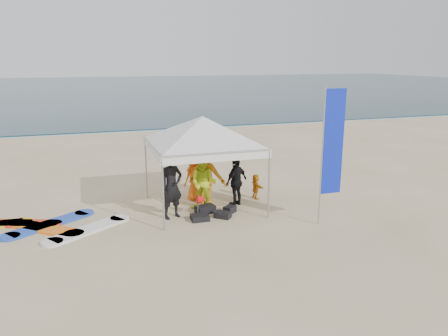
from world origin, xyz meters
TOP-DOWN VIEW (x-y plane):
  - ground at (0.00, 0.00)m, footprint 120.00×120.00m
  - ocean at (0.00, 60.00)m, footprint 160.00×84.00m
  - shoreline_foam at (0.00, 18.20)m, footprint 160.00×1.20m
  - person_black_a at (-0.85, 2.02)m, footprint 0.81×0.67m
  - person_yellow at (0.20, 2.38)m, footprint 1.03×0.96m
  - person_orange_a at (0.45, 2.90)m, footprint 1.42×1.35m
  - person_black_b at (1.27, 2.47)m, footprint 0.97×0.78m
  - person_orange_b at (0.21, 3.44)m, footprint 0.90×0.77m
  - person_seated at (2.11, 2.91)m, footprint 0.25×0.76m
  - canopy_tent at (0.26, 2.64)m, footprint 4.28×4.28m
  - feather_flag at (3.18, 0.23)m, footprint 0.64×0.04m
  - marker_pennant at (0.00, 1.91)m, footprint 0.28×0.28m
  - gear_pile at (0.26, 1.81)m, footprint 1.49×1.07m
  - surfboard_spread at (-4.91, 2.37)m, footprint 5.26×2.64m

SIDE VIEW (x-z plane):
  - ground at x=0.00m, z-range 0.00..0.00m
  - shoreline_foam at x=0.00m, z-range 0.00..0.01m
  - surfboard_spread at x=-4.91m, z-range 0.00..0.07m
  - ocean at x=0.00m, z-range 0.00..0.08m
  - gear_pile at x=0.26m, z-range -0.01..0.21m
  - person_seated at x=2.11m, z-range 0.00..0.82m
  - marker_pennant at x=0.00m, z-range 0.18..0.81m
  - person_black_b at x=1.27m, z-range 0.00..1.55m
  - person_orange_b at x=0.21m, z-range 0.00..1.56m
  - person_yellow at x=0.20m, z-range 0.00..1.68m
  - person_black_a at x=-0.85m, z-range 0.00..1.89m
  - person_orange_a at x=0.45m, z-range 0.00..1.93m
  - feather_flag at x=3.18m, z-range 0.34..4.17m
  - canopy_tent at x=0.26m, z-range 1.20..4.42m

